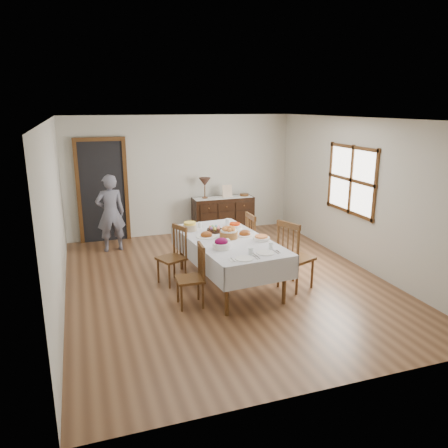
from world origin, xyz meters
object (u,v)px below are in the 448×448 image
object	(u,v)px
chair_left_near	(193,275)
chair_right_far	(258,242)
dining_table	(228,244)
chair_right_near	(294,255)
table_lamp	(205,183)
sideboard	(223,215)
chair_left_far	(174,255)
person	(110,211)

from	to	relation	value
chair_left_near	chair_right_far	distance (m)	1.74
dining_table	chair_right_far	bearing A→B (deg)	28.54
chair_left_near	chair_right_near	world-z (taller)	chair_right_near
chair_left_near	table_lamp	xyz separation A→B (m)	(1.17, 3.41, 0.71)
dining_table	sideboard	bearing A→B (deg)	67.66
dining_table	chair_left_far	size ratio (longest dim) A/B	2.52
dining_table	table_lamp	world-z (taller)	table_lamp
sideboard	table_lamp	bearing A→B (deg)	179.05
dining_table	sideboard	size ratio (longest dim) A/B	1.74
chair_right_far	dining_table	bearing A→B (deg)	123.33
chair_left_far	sideboard	world-z (taller)	chair_left_far
chair_left_near	table_lamp	distance (m)	3.67
chair_left_near	table_lamp	size ratio (longest dim) A/B	1.98
dining_table	person	world-z (taller)	person
sideboard	person	world-z (taller)	person
chair_left_near	chair_left_far	size ratio (longest dim) A/B	0.97
chair_left_far	table_lamp	bearing A→B (deg)	130.25
chair_left_near	chair_right_near	bearing A→B (deg)	95.43
chair_right_near	chair_left_far	bearing A→B (deg)	40.78
chair_left_near	person	world-z (taller)	person
chair_left_near	sideboard	size ratio (longest dim) A/B	0.67
person	sideboard	bearing A→B (deg)	-174.77
chair_right_near	person	bearing A→B (deg)	18.88
chair_right_near	chair_right_far	world-z (taller)	chair_right_near
chair_left_near	person	xyz separation A→B (m)	(-0.89, 2.91, 0.35)
chair_left_near	chair_left_far	distance (m)	0.93
chair_right_near	person	size ratio (longest dim) A/B	0.68
person	chair_left_near	bearing A→B (deg)	101.01
sideboard	person	bearing A→B (deg)	-168.75
chair_right_far	chair_left_near	bearing A→B (deg)	124.99
chair_left_far	sideboard	size ratio (longest dim) A/B	0.69
sideboard	person	distance (m)	2.56
dining_table	chair_left_near	size ratio (longest dim) A/B	2.59
dining_table	chair_right_near	distance (m)	1.03
chair_left_far	person	xyz separation A→B (m)	(-0.81, 1.99, 0.34)
chair_right_near	dining_table	bearing A→B (deg)	40.33
chair_left_far	chair_right_near	distance (m)	1.91
chair_right_far	chair_left_far	bearing A→B (deg)	92.92
chair_left_near	table_lamp	world-z (taller)	table_lamp
dining_table	chair_left_far	world-z (taller)	chair_left_far
chair_right_near	table_lamp	xyz separation A→B (m)	(-0.45, 3.33, 0.61)
dining_table	chair_right_near	size ratio (longest dim) A/B	2.13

